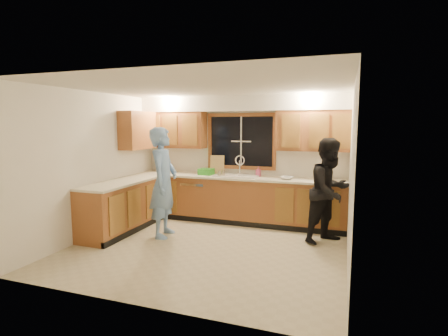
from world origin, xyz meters
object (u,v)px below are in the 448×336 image
(stove, at_px, (102,214))
(man, at_px, (164,182))
(dish_crate, at_px, (206,172))
(soap_bottle, at_px, (258,171))
(dishwasher, at_px, (198,199))
(knife_block, at_px, (160,167))
(sink, at_px, (237,179))
(woman, at_px, (330,191))
(bowl, at_px, (287,178))

(stove, bearing_deg, man, 31.97)
(dish_crate, height_order, soap_bottle, soap_bottle)
(dishwasher, bearing_deg, soap_bottle, 6.44)
(dishwasher, bearing_deg, knife_block, 173.52)
(soap_bottle, bearing_deg, sink, -162.60)
(knife_block, bearing_deg, woman, -18.50)
(stove, distance_m, soap_bottle, 3.00)
(sink, distance_m, dish_crate, 0.67)
(dishwasher, bearing_deg, bowl, -1.97)
(dishwasher, height_order, soap_bottle, soap_bottle)
(sink, distance_m, man, 1.59)
(soap_bottle, distance_m, bowl, 0.63)
(woman, bearing_deg, bowl, 91.80)
(soap_bottle, bearing_deg, dishwasher, -173.56)
(stove, relative_size, knife_block, 4.25)
(sink, distance_m, dishwasher, 0.96)
(sink, bearing_deg, soap_bottle, 17.40)
(man, xyz_separation_m, woman, (2.73, 0.60, -0.09))
(dishwasher, height_order, bowl, bowl)
(stove, bearing_deg, dish_crate, 58.13)
(stove, xyz_separation_m, man, (0.87, 0.54, 0.50))
(dish_crate, bearing_deg, man, -101.79)
(woman, relative_size, dish_crate, 6.39)
(knife_block, distance_m, bowl, 2.79)
(dishwasher, height_order, knife_block, knife_block)
(man, relative_size, bowl, 8.08)
(sink, bearing_deg, man, -125.98)
(woman, bearing_deg, sink, 108.01)
(woman, height_order, knife_block, woman)
(dishwasher, height_order, dish_crate, dish_crate)
(man, relative_size, soap_bottle, 9.42)
(woman, distance_m, knife_block, 3.67)
(sink, relative_size, woman, 0.50)
(soap_bottle, height_order, bowl, soap_bottle)
(dish_crate, xyz_separation_m, soap_bottle, (1.07, 0.12, 0.04))
(sink, xyz_separation_m, knife_block, (-1.78, 0.09, 0.16))
(man, relative_size, woman, 1.10)
(bowl, bearing_deg, man, -148.07)
(woman, bearing_deg, stove, 146.29)
(knife_block, bearing_deg, sink, -9.33)
(knife_block, xyz_separation_m, bowl, (2.78, -0.17, -0.08))
(woman, xyz_separation_m, dish_crate, (-2.46, 0.68, 0.12))
(dishwasher, relative_size, knife_block, 3.87)
(dish_crate, distance_m, soap_bottle, 1.07)
(dishwasher, height_order, stove, stove)
(dishwasher, xyz_separation_m, dish_crate, (0.19, 0.02, 0.57))
(stove, height_order, bowl, bowl)
(knife_block, bearing_deg, dish_crate, -10.76)
(sink, xyz_separation_m, soap_bottle, (0.41, 0.13, 0.16))
(sink, height_order, stove, sink)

